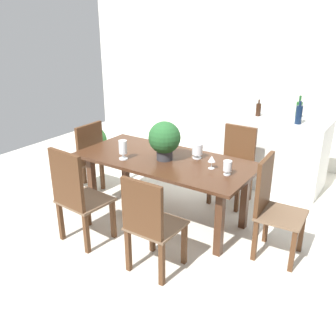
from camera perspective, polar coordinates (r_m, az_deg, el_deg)
name	(u,v)px	position (r m, az deg, el deg)	size (l,w,h in m)	color
ground_plane	(163,219)	(4.36, -0.75, -7.82)	(7.04, 7.04, 0.00)	silver
back_wall	(256,77)	(6.17, 13.27, 13.38)	(6.40, 0.10, 2.60)	silver
dining_table	(165,166)	(4.11, -0.47, 0.24)	(1.97, 0.92, 0.74)	#422616
chair_foot_end	(272,203)	(3.67, 15.55, -5.21)	(0.45, 0.47, 0.99)	#4C2D19
chair_head_end	(86,155)	(4.90, -12.44, 1.92)	(0.42, 0.46, 0.95)	#4C2D19
chair_near_left	(76,194)	(3.80, -13.85, -3.81)	(0.50, 0.47, 1.02)	#4C2D19
chair_near_right	(150,222)	(3.28, -2.81, -8.25)	(0.44, 0.44, 0.95)	#4C2D19
chair_far_right	(235,161)	(4.70, 10.19, 1.10)	(0.45, 0.47, 0.94)	#4C2D19
flower_centerpiece	(165,139)	(3.98, -0.53, 4.46)	(0.35, 0.35, 0.42)	#333338
crystal_vase_left	(227,167)	(3.68, 9.05, 0.22)	(0.08, 0.08, 0.14)	silver
crystal_vase_center_near	(197,150)	(4.07, 4.48, 2.80)	(0.12, 0.12, 0.17)	silver
crystal_vase_right	(123,148)	(4.05, -6.88, 2.99)	(0.10, 0.10, 0.21)	silver
wine_glass	(212,159)	(3.80, 6.68, 1.32)	(0.08, 0.08, 0.14)	silver
kitchen_counter	(263,150)	(5.31, 14.34, 2.69)	(1.61, 0.66, 0.94)	silver
wine_bottle_clear	(258,110)	(5.15, 13.61, 8.66)	(0.07, 0.07, 0.22)	black
wine_bottle_dark	(299,114)	(4.89, 19.31, 7.71)	(0.08, 0.08, 0.29)	#0F1E38
wine_bottle_tall	(299,109)	(5.20, 19.32, 8.44)	(0.08, 0.08, 0.29)	#194C1E
potted_plant_floor	(92,142)	(6.04, -11.44, 3.84)	(0.46, 0.46, 0.60)	brown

